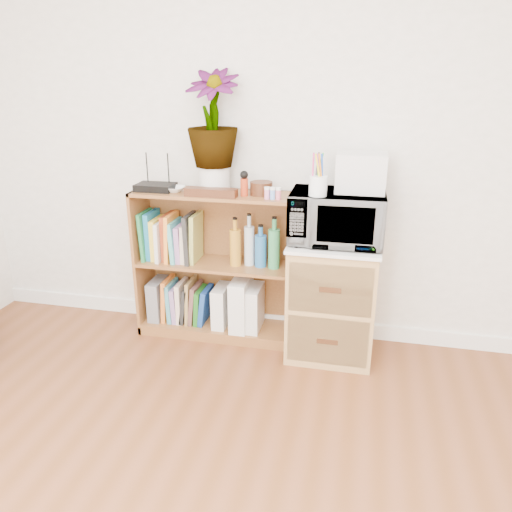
% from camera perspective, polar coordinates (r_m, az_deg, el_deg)
% --- Properties ---
extents(skirting_board, '(4.00, 0.02, 0.10)m').
position_cam_1_polar(skirting_board, '(3.40, 1.91, -7.44)').
color(skirting_board, white).
rests_on(skirting_board, ground).
extents(bookshelf, '(1.00, 0.30, 0.95)m').
position_cam_1_polar(bookshelf, '(3.18, -4.68, -1.13)').
color(bookshelf, brown).
rests_on(bookshelf, ground).
extents(wicker_unit, '(0.50, 0.45, 0.70)m').
position_cam_1_polar(wicker_unit, '(3.04, 8.66, -4.95)').
color(wicker_unit, '#9E7542').
rests_on(wicker_unit, ground).
extents(microwave, '(0.53, 0.36, 0.29)m').
position_cam_1_polar(microwave, '(2.85, 9.19, 4.38)').
color(microwave, silver).
rests_on(microwave, wicker_unit).
extents(pen_cup, '(0.10, 0.10, 0.11)m').
position_cam_1_polar(pen_cup, '(2.70, 7.10, 7.96)').
color(pen_cup, white).
rests_on(pen_cup, microwave).
extents(small_appliance, '(0.27, 0.22, 0.21)m').
position_cam_1_polar(small_appliance, '(2.83, 11.92, 9.34)').
color(small_appliance, silver).
rests_on(small_appliance, microwave).
extents(router, '(0.23, 0.16, 0.04)m').
position_cam_1_polar(router, '(3.15, -11.41, 7.73)').
color(router, black).
rests_on(router, bookshelf).
extents(white_bowl, '(0.13, 0.13, 0.03)m').
position_cam_1_polar(white_bowl, '(3.09, -9.37, 7.54)').
color(white_bowl, white).
rests_on(white_bowl, bookshelf).
extents(plant_pot, '(0.18, 0.18, 0.16)m').
position_cam_1_polar(plant_pot, '(3.04, -4.78, 8.74)').
color(plant_pot, silver).
rests_on(plant_pot, bookshelf).
extents(potted_plant, '(0.31, 0.31, 0.55)m').
position_cam_1_polar(potted_plant, '(2.99, -4.99, 15.39)').
color(potted_plant, '#407F32').
rests_on(potted_plant, plant_pot).
extents(trinket_box, '(0.31, 0.08, 0.05)m').
position_cam_1_polar(trinket_box, '(2.94, -5.18, 7.25)').
color(trinket_box, '#381A0F').
rests_on(trinket_box, bookshelf).
extents(kokeshi_doll, '(0.05, 0.05, 0.10)m').
position_cam_1_polar(kokeshi_doll, '(2.94, -1.36, 7.86)').
color(kokeshi_doll, '#AE3215').
rests_on(kokeshi_doll, bookshelf).
extents(wooden_bowl, '(0.13, 0.13, 0.08)m').
position_cam_1_polar(wooden_bowl, '(2.97, 0.61, 7.75)').
color(wooden_bowl, '#3B1C10').
rests_on(wooden_bowl, bookshelf).
extents(paint_jars, '(0.11, 0.04, 0.06)m').
position_cam_1_polar(paint_jars, '(2.86, 1.91, 7.05)').
color(paint_jars, pink).
rests_on(paint_jars, bookshelf).
extents(file_box, '(0.08, 0.22, 0.27)m').
position_cam_1_polar(file_box, '(3.42, -11.10, -4.80)').
color(file_box, slate).
rests_on(file_box, bookshelf).
extents(magazine_holder_left, '(0.08, 0.21, 0.27)m').
position_cam_1_polar(magazine_holder_left, '(3.27, -3.96, -5.68)').
color(magazine_holder_left, silver).
rests_on(magazine_holder_left, bookshelf).
extents(magazine_holder_mid, '(0.11, 0.27, 0.34)m').
position_cam_1_polar(magazine_holder_mid, '(3.22, -1.69, -5.37)').
color(magazine_holder_mid, silver).
rests_on(magazine_holder_mid, bookshelf).
extents(magazine_holder_right, '(0.09, 0.23, 0.29)m').
position_cam_1_polar(magazine_holder_right, '(3.22, -0.22, -5.91)').
color(magazine_holder_right, silver).
rests_on(magazine_holder_right, bookshelf).
extents(cookbooks, '(0.36, 0.20, 0.31)m').
position_cam_1_polar(cookbooks, '(3.22, -9.63, 2.03)').
color(cookbooks, '#1F753E').
rests_on(cookbooks, bookshelf).
extents(liquor_bottles, '(0.31, 0.07, 0.32)m').
position_cam_1_polar(liquor_bottles, '(3.06, -0.04, 1.49)').
color(liquor_bottles, '#BA7F22').
rests_on(liquor_bottles, bookshelf).
extents(lower_books, '(0.32, 0.19, 0.30)m').
position_cam_1_polar(lower_books, '(3.35, -7.95, -5.23)').
color(lower_books, orange).
rests_on(lower_books, bookshelf).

